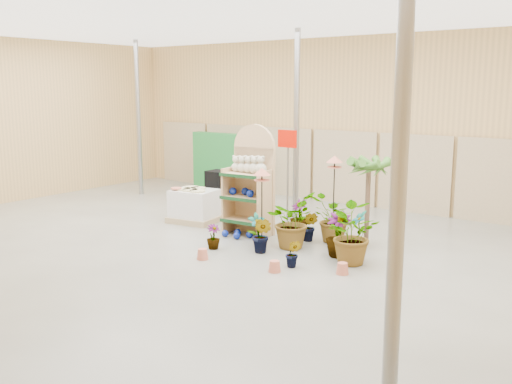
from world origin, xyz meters
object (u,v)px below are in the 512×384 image
Objects in this scene: display_shelf at (251,184)px; potted_plant_2 at (291,221)px; pallet_stack at (194,206)px; bird_table_front at (262,174)px.

display_shelf is 2.18× the size of potted_plant_2.
display_shelf reaches higher than pallet_stack.
potted_plant_2 is (1.29, -0.40, -0.54)m from display_shelf.
potted_plant_2 is at bearing -18.40° from pallet_stack.
display_shelf reaches higher than bird_table_front.
bird_table_front reaches higher than pallet_stack.
display_shelf is 1.46× the size of bird_table_front.
bird_table_front is at bearing -122.96° from potted_plant_2.
pallet_stack is 3.09m from bird_table_front.
bird_table_front is 1.50× the size of potted_plant_2.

